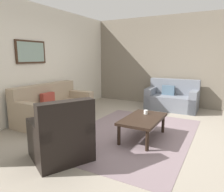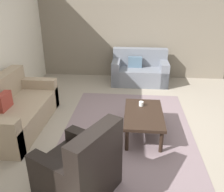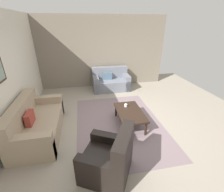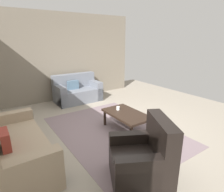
% 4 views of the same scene
% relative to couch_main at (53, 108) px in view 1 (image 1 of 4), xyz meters
% --- Properties ---
extents(ground_plane, '(8.00, 8.00, 0.00)m').
position_rel_couch_main_xyz_m(ground_plane, '(0.06, -2.09, -0.30)').
color(ground_plane, gray).
extents(rear_partition, '(6.00, 0.12, 2.80)m').
position_rel_couch_main_xyz_m(rear_partition, '(0.06, 0.51, 1.10)').
color(rear_partition, silver).
rests_on(rear_partition, ground_plane).
extents(stone_feature_panel, '(0.12, 5.20, 2.80)m').
position_rel_couch_main_xyz_m(stone_feature_panel, '(3.06, -2.09, 1.10)').
color(stone_feature_panel, slate).
rests_on(stone_feature_panel, ground_plane).
extents(area_rug, '(3.17, 2.25, 0.01)m').
position_rel_couch_main_xyz_m(area_rug, '(0.06, -2.09, -0.29)').
color(area_rug, slate).
rests_on(area_rug, ground_plane).
extents(couch_main, '(1.92, 0.93, 0.88)m').
position_rel_couch_main_xyz_m(couch_main, '(0.00, 0.00, 0.00)').
color(couch_main, gray).
rests_on(couch_main, ground_plane).
extents(couch_loveseat, '(0.82, 1.44, 0.88)m').
position_rel_couch_main_xyz_m(couch_loveseat, '(2.54, -2.32, 0.01)').
color(couch_loveseat, slate).
rests_on(couch_loveseat, ground_plane).
extents(armchair_leather, '(1.08, 1.08, 0.95)m').
position_rel_couch_main_xyz_m(armchair_leather, '(-1.42, -1.58, 0.01)').
color(armchair_leather, black).
rests_on(armchair_leather, ground_plane).
extents(coffee_table, '(1.10, 0.64, 0.41)m').
position_rel_couch_main_xyz_m(coffee_table, '(-0.05, -2.35, 0.06)').
color(coffee_table, black).
rests_on(coffee_table, ground_plane).
extents(cup, '(0.08, 0.08, 0.08)m').
position_rel_couch_main_xyz_m(cup, '(0.22, -2.31, 0.15)').
color(cup, white).
rests_on(cup, coffee_table).
extents(framed_artwork, '(0.83, 0.04, 0.53)m').
position_rel_couch_main_xyz_m(framed_artwork, '(-0.17, 0.43, 1.35)').
color(framed_artwork, '#382316').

